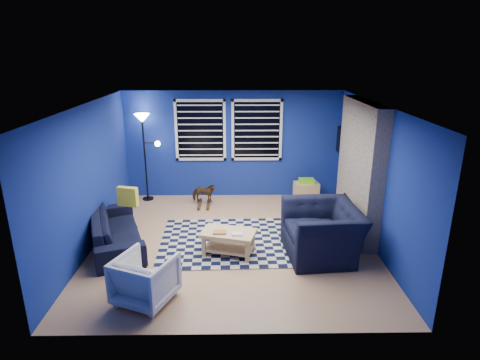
# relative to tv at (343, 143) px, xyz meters

# --- Properties ---
(floor) EXTENTS (5.00, 5.00, 0.00)m
(floor) POSITION_rel_tv_xyz_m (-2.45, -2.00, -1.40)
(floor) COLOR tan
(floor) RESTS_ON ground
(ceiling) EXTENTS (5.00, 5.00, 0.00)m
(ceiling) POSITION_rel_tv_xyz_m (-2.45, -2.00, 1.10)
(ceiling) COLOR white
(ceiling) RESTS_ON wall_back
(wall_back) EXTENTS (5.00, 0.00, 5.00)m
(wall_back) POSITION_rel_tv_xyz_m (-2.45, 0.50, -0.15)
(wall_back) COLOR navy
(wall_back) RESTS_ON floor
(wall_left) EXTENTS (0.00, 5.00, 5.00)m
(wall_left) POSITION_rel_tv_xyz_m (-4.95, -2.00, -0.15)
(wall_left) COLOR navy
(wall_left) RESTS_ON floor
(wall_right) EXTENTS (0.00, 5.00, 5.00)m
(wall_right) POSITION_rel_tv_xyz_m (0.05, -2.00, -0.15)
(wall_right) COLOR navy
(wall_right) RESTS_ON floor
(fireplace) EXTENTS (0.65, 2.00, 2.50)m
(fireplace) POSITION_rel_tv_xyz_m (-0.09, -1.50, -0.20)
(fireplace) COLOR gray
(fireplace) RESTS_ON floor
(window_left) EXTENTS (1.17, 0.06, 1.42)m
(window_left) POSITION_rel_tv_xyz_m (-3.20, 0.46, 0.20)
(window_left) COLOR black
(window_left) RESTS_ON wall_back
(window_right) EXTENTS (1.17, 0.06, 1.42)m
(window_right) POSITION_rel_tv_xyz_m (-1.90, 0.46, 0.20)
(window_right) COLOR black
(window_right) RESTS_ON wall_back
(tv) EXTENTS (0.07, 1.00, 0.58)m
(tv) POSITION_rel_tv_xyz_m (0.00, 0.00, 0.00)
(tv) COLOR black
(tv) RESTS_ON wall_right
(rug) EXTENTS (2.56, 2.08, 0.02)m
(rug) POSITION_rel_tv_xyz_m (-2.52, -1.98, -1.39)
(rug) COLOR black
(rug) RESTS_ON floor
(sofa) EXTENTS (2.19, 1.46, 0.60)m
(sofa) POSITION_rel_tv_xyz_m (-4.55, -2.08, -1.10)
(sofa) COLOR black
(sofa) RESTS_ON floor
(armchair_big) EXTENTS (1.43, 1.28, 0.87)m
(armchair_big) POSITION_rel_tv_xyz_m (-0.93, -2.47, -0.97)
(armchair_big) COLOR black
(armchair_big) RESTS_ON floor
(armchair_bent) EXTENTS (0.98, 0.99, 0.69)m
(armchair_bent) POSITION_rel_tv_xyz_m (-3.66, -3.77, -1.05)
(armchair_bent) COLOR gray
(armchair_bent) RESTS_ON floor
(rocking_horse) EXTENTS (0.31, 0.57, 0.46)m
(rocking_horse) POSITION_rel_tv_xyz_m (-3.11, -0.18, -1.10)
(rocking_horse) COLOR #402314
(rocking_horse) RESTS_ON floor
(coffee_table) EXTENTS (1.00, 0.74, 0.45)m
(coffee_table) POSITION_rel_tv_xyz_m (-2.52, -2.45, -1.09)
(coffee_table) COLOR tan
(coffee_table) RESTS_ON rug
(cabinet) EXTENTS (0.58, 0.42, 0.54)m
(cabinet) POSITION_rel_tv_xyz_m (-0.75, 0.09, -1.16)
(cabinet) COLOR tan
(cabinet) RESTS_ON floor
(floor_lamp) EXTENTS (0.55, 0.34, 2.02)m
(floor_lamp) POSITION_rel_tv_xyz_m (-4.44, 0.25, 0.25)
(floor_lamp) COLOR black
(floor_lamp) RESTS_ON floor
(throw_pillow) EXTENTS (0.40, 0.20, 0.36)m
(throw_pillow) POSITION_rel_tv_xyz_m (-4.40, -1.66, -0.62)
(throw_pillow) COLOR gold
(throw_pillow) RESTS_ON sofa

